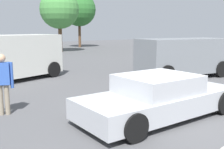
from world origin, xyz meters
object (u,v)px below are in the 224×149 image
Objects in this scene: van_white at (5,56)px; pedestrian at (2,79)px; sedan_foreground at (159,97)px; suv_dark at (183,56)px.

van_white is 3.25× the size of pedestrian.
suv_dark reaches higher than sedan_foreground.
suv_dark is (5.63, 3.28, 0.49)m from sedan_foreground.
suv_dark is at bearing -60.01° from pedestrian.
sedan_foreground is 6.54m from suv_dark.
sedan_foreground is at bearing -105.27° from pedestrian.
pedestrian is (-8.76, -0.41, -0.03)m from suv_dark.
sedan_foreground is 0.87× the size of van_white.
van_white is at bearing -18.79° from suv_dark.
sedan_foreground is at bearing 43.94° from suv_dark.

